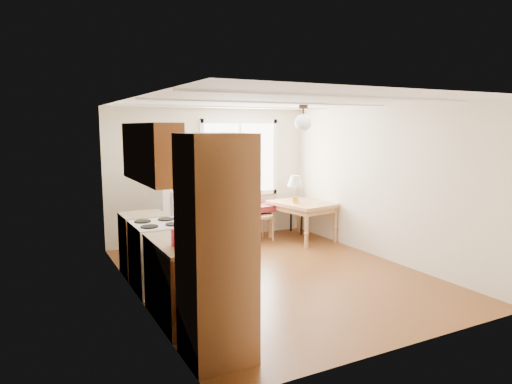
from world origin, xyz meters
TOP-DOWN VIEW (x-y plane):
  - room_shell at (0.00, 0.00)m, footprint 4.60×5.60m
  - kitchen_run at (-1.72, -0.63)m, footprint 0.65×3.40m
  - window_unit at (0.60, 2.47)m, footprint 1.64×0.05m
  - pendant_light at (0.70, 0.40)m, footprint 0.26×0.26m
  - refrigerator at (-0.95, 1.76)m, footprint 0.74×0.74m
  - bench at (1.10, 2.12)m, footprint 1.46×0.62m
  - dining_table at (1.50, 1.60)m, footprint 1.06×1.30m
  - chair at (0.67, 1.89)m, footprint 0.48×0.48m
  - table_lamp at (1.33, 1.59)m, footprint 0.30×0.30m
  - coffee_maker at (-1.72, -1.08)m, footprint 0.27×0.31m
  - kettle at (-1.80, -1.00)m, footprint 0.13×0.13m

SIDE VIEW (x-z plane):
  - bench at x=1.10m, z-range 0.26..0.92m
  - chair at x=0.67m, z-range 0.08..1.15m
  - dining_table at x=1.50m, z-range 0.26..1.00m
  - refrigerator at x=-0.95m, z-range 0.00..1.65m
  - kitchen_run at x=-1.72m, z-range -0.26..1.94m
  - kettle at x=-1.80m, z-range 0.88..1.12m
  - coffee_maker at x=-1.72m, z-range 0.85..1.25m
  - table_lamp at x=1.33m, z-range 0.85..1.37m
  - room_shell at x=0.00m, z-range -0.06..2.56m
  - window_unit at x=0.60m, z-range 0.79..2.31m
  - pendant_light at x=0.70m, z-range 2.04..2.44m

